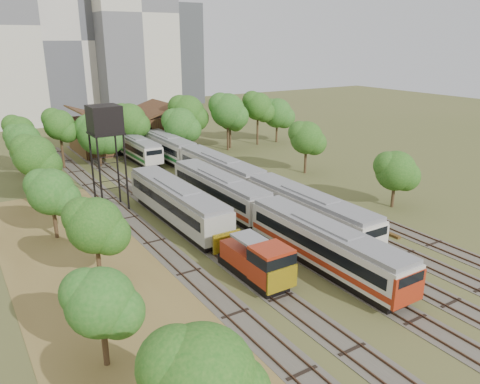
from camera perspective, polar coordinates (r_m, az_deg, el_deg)
ground at (r=38.79m, az=17.59°, el=-11.01°), size 240.00×240.00×0.00m
dry_grass_patch at (r=35.46m, az=-13.38°, el=-13.52°), size 14.00×60.00×0.04m
tracks at (r=56.06m, az=-2.51°, el=-0.92°), size 24.60×80.00×0.19m
railcar_red_set at (r=45.87m, az=2.99°, el=-2.69°), size 3.12×34.58×3.86m
railcar_green_set at (r=60.30m, az=-2.40°, el=2.50°), size 3.20×52.07×3.96m
railcar_rear at (r=76.63m, az=-12.68°, el=5.34°), size 2.94×16.08×3.64m
shunter_locomotive at (r=37.08m, az=2.24°, el=-8.50°), size 2.74×8.10×3.58m
old_grey_coach at (r=48.89m, az=-7.69°, el=-1.29°), size 3.27×18.00×4.05m
water_tower at (r=52.86m, az=-16.16°, el=8.15°), size 3.36×3.36×11.63m
rail_pile_far at (r=49.95m, az=15.57°, el=-3.95°), size 0.47×7.47×0.24m
maintenance_shed at (r=84.56m, az=-14.08°, el=7.10°), size 16.45×11.55×7.58m
tree_band_left at (r=45.03m, az=-21.16°, el=-0.28°), size 7.02×61.64×8.45m
tree_band_far at (r=77.69m, az=-8.17°, el=8.72°), size 48.11×10.96×9.73m
tree_band_right at (r=65.83m, az=8.34°, el=6.12°), size 5.35×40.36×7.46m
tower_centre at (r=124.42m, az=-19.85°, el=16.99°), size 20.00×18.00×36.00m
tower_right at (r=120.33m, az=-13.32°, el=20.40°), size 18.00×16.00×48.00m
tower_far_right at (r=144.55m, az=-7.76°, el=16.28°), size 12.00×12.00×28.00m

